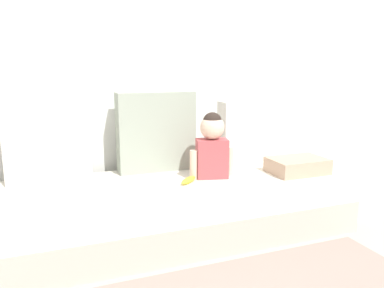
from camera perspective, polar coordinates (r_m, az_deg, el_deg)
The scene contains 9 objects.
ground_plane at distance 2.71m, azimuth -3.10°, elevation -13.10°, with size 12.00×12.00×0.00m, color #B2ADA3.
back_wall at distance 3.01m, azimuth -6.82°, elevation 14.56°, with size 5.62×0.10×2.58m, color white.
couch at distance 2.64m, azimuth -3.15°, elevation -9.54°, with size 2.42×0.87×0.37m.
throw_pillow_left at distance 2.73m, azimuth -20.66°, elevation 0.03°, with size 0.54×0.16×0.51m, color silver.
throw_pillow_center at distance 2.82m, azimuth -5.35°, elevation 1.85°, with size 0.57×0.16×0.58m, color #99A393.
throw_pillow_right at distance 3.12m, azimuth 8.06°, elevation 1.86°, with size 0.45×0.16×0.49m, color silver.
toddler at distance 2.64m, azimuth 3.00°, elevation -0.09°, with size 0.33×0.18×0.46m.
banana at distance 2.55m, azimuth -0.54°, elevation -5.39°, with size 0.17×0.04×0.04m, color yellow.
folded_blanket at distance 2.88m, azimuth 15.38°, elevation -3.11°, with size 0.40×0.28×0.11m, color tan.
Camera 1 is at (-0.75, -2.35, 1.13)m, focal length 35.90 mm.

